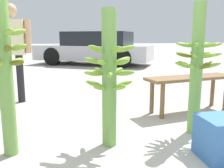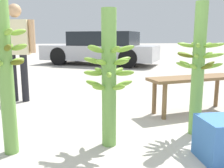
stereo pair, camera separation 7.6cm
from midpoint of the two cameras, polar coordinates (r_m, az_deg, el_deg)
name	(u,v)px [view 1 (the left image)]	position (r m, az deg, el deg)	size (l,w,h in m)	color
ground_plane	(120,162)	(2.23, 0.91, -17.33)	(80.00, 80.00, 0.00)	#B2AA9E
banana_stalk_left	(5,72)	(2.34, -24.10, 2.61)	(0.40, 0.40, 1.42)	#6B9E47
banana_stalk_center	(109,76)	(2.35, -1.57, 1.75)	(0.49, 0.49, 1.31)	#6B9E47
banana_stalk_right	(197,67)	(2.80, 18.03, 3.76)	(0.49, 0.49, 1.41)	#6B9E47
vendor_person	(12,45)	(4.30, -22.31, 8.30)	(0.61, 0.23, 1.56)	black
market_bench	(190,82)	(3.66, 16.92, 0.35)	(1.37, 0.63, 0.51)	brown
parked_car	(95,49)	(9.72, -4.12, 8.07)	(4.68, 3.54, 1.25)	#B7B7BC
produce_crate	(222,138)	(2.39, 23.09, -11.36)	(0.37, 0.37, 0.37)	#386BB2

